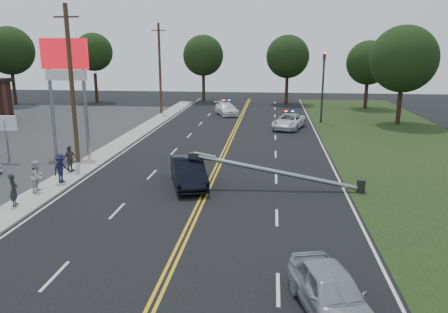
# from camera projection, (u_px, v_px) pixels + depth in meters

# --- Properties ---
(ground) EXTENTS (120.00, 120.00, 0.00)m
(ground) POSITION_uv_depth(u_px,v_px,m) (177.00, 254.00, 16.09)
(ground) COLOR black
(ground) RESTS_ON ground
(sidewalk) EXTENTS (1.80, 70.00, 0.12)m
(sidewalk) POSITION_uv_depth(u_px,v_px,m) (77.00, 171.00, 26.61)
(sidewalk) COLOR #A8A398
(sidewalk) RESTS_ON ground
(centerline_yellow) EXTENTS (0.36, 80.00, 0.00)m
(centerline_yellow) POSITION_uv_depth(u_px,v_px,m) (213.00, 176.00, 25.73)
(centerline_yellow) COLOR gold
(centerline_yellow) RESTS_ON ground
(pylon_sign) EXTENTS (3.20, 0.35, 8.00)m
(pylon_sign) POSITION_uv_depth(u_px,v_px,m) (65.00, 69.00, 29.24)
(pylon_sign) COLOR gray
(pylon_sign) RESTS_ON ground
(small_sign) EXTENTS (1.60, 0.14, 3.10)m
(small_sign) POSITION_uv_depth(u_px,v_px,m) (5.00, 127.00, 28.58)
(small_sign) COLOR gray
(small_sign) RESTS_ON ground
(traffic_signal) EXTENTS (0.28, 0.41, 7.05)m
(traffic_signal) POSITION_uv_depth(u_px,v_px,m) (323.00, 81.00, 43.09)
(traffic_signal) COLOR #2D2D30
(traffic_signal) RESTS_ON ground
(fallen_streetlight) EXTENTS (9.36, 0.44, 1.91)m
(fallen_streetlight) POSITION_uv_depth(u_px,v_px,m) (286.00, 173.00, 23.13)
(fallen_streetlight) COLOR #2D2D30
(fallen_streetlight) RESTS_ON ground
(utility_pole_mid) EXTENTS (1.60, 0.28, 10.00)m
(utility_pole_mid) POSITION_uv_depth(u_px,v_px,m) (72.00, 85.00, 27.40)
(utility_pole_mid) COLOR #382619
(utility_pole_mid) RESTS_ON ground
(utility_pole_far) EXTENTS (1.60, 0.28, 10.00)m
(utility_pole_far) POSITION_uv_depth(u_px,v_px,m) (160.00, 69.00, 48.61)
(utility_pole_far) COLOR #382619
(utility_pole_far) RESTS_ON ground
(tree_4) EXTENTS (6.15, 6.15, 10.05)m
(tree_4) POSITION_uv_depth(u_px,v_px,m) (10.00, 51.00, 56.06)
(tree_4) COLOR black
(tree_4) RESTS_ON ground
(tree_5) EXTENTS (5.12, 5.12, 9.34)m
(tree_5) POSITION_uv_depth(u_px,v_px,m) (94.00, 52.00, 59.24)
(tree_5) COLOR black
(tree_5) RESTS_ON ground
(tree_6) EXTENTS (5.56, 5.56, 9.09)m
(tree_6) POSITION_uv_depth(u_px,v_px,m) (203.00, 56.00, 59.96)
(tree_6) COLOR black
(tree_6) RESTS_ON ground
(tree_7) EXTENTS (5.64, 5.64, 9.04)m
(tree_7) POSITION_uv_depth(u_px,v_px,m) (288.00, 57.00, 57.41)
(tree_7) COLOR black
(tree_7) RESTS_ON ground
(tree_8) EXTENTS (5.35, 5.35, 8.26)m
(tree_8) POSITION_uv_depth(u_px,v_px,m) (369.00, 63.00, 53.09)
(tree_8) COLOR black
(tree_8) RESTS_ON ground
(tree_9) EXTENTS (6.37, 6.37, 9.50)m
(tree_9) POSITION_uv_depth(u_px,v_px,m) (404.00, 59.00, 41.70)
(tree_9) COLOR black
(tree_9) RESTS_ON ground
(crashed_sedan) EXTENTS (2.98, 4.96, 1.54)m
(crashed_sedan) POSITION_uv_depth(u_px,v_px,m) (188.00, 172.00, 23.91)
(crashed_sedan) COLOR black
(crashed_sedan) RESTS_ON ground
(waiting_sedan) EXTENTS (2.63, 4.33, 1.38)m
(waiting_sedan) POSITION_uv_depth(u_px,v_px,m) (331.00, 292.00, 12.33)
(waiting_sedan) COLOR #A5A8AD
(waiting_sedan) RESTS_ON ground
(emergency_a) EXTENTS (3.57, 5.34, 1.36)m
(emergency_a) POSITION_uv_depth(u_px,v_px,m) (289.00, 121.00, 40.74)
(emergency_a) COLOR silver
(emergency_a) RESTS_ON ground
(emergency_b) EXTENTS (3.45, 5.01, 1.35)m
(emergency_b) POSITION_uv_depth(u_px,v_px,m) (226.00, 109.00, 49.09)
(emergency_b) COLOR white
(emergency_b) RESTS_ON ground
(bystander_a) EXTENTS (0.54, 0.66, 1.56)m
(bystander_a) POSITION_uv_depth(u_px,v_px,m) (14.00, 190.00, 20.55)
(bystander_a) COLOR #222229
(bystander_a) RESTS_ON sidewalk
(bystander_b) EXTENTS (0.63, 0.80, 1.63)m
(bystander_b) POSITION_uv_depth(u_px,v_px,m) (38.00, 176.00, 22.61)
(bystander_b) COLOR #B9B9BE
(bystander_b) RESTS_ON sidewalk
(bystander_c) EXTENTS (0.86, 1.17, 1.62)m
(bystander_c) POSITION_uv_depth(u_px,v_px,m) (61.00, 168.00, 24.06)
(bystander_c) COLOR #181B3C
(bystander_c) RESTS_ON sidewalk
(bystander_d) EXTENTS (0.66, 1.00, 1.58)m
(bystander_d) POSITION_uv_depth(u_px,v_px,m) (70.00, 159.00, 26.22)
(bystander_d) COLOR #564A44
(bystander_d) RESTS_ON sidewalk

